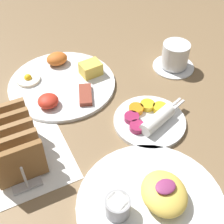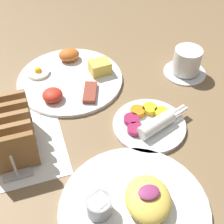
% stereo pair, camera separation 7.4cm
% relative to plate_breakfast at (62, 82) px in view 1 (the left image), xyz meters
% --- Properties ---
extents(ground_plane, '(3.00, 3.00, 0.00)m').
position_rel_plate_breakfast_xyz_m(ground_plane, '(0.00, -0.22, -0.01)').
color(ground_plane, brown).
extents(napkin_flat, '(0.22, 0.22, 0.00)m').
position_rel_plate_breakfast_xyz_m(napkin_flat, '(-0.17, -0.19, -0.01)').
color(napkin_flat, white).
rests_on(napkin_flat, ground_plane).
extents(plate_breakfast, '(0.29, 0.29, 0.05)m').
position_rel_plate_breakfast_xyz_m(plate_breakfast, '(0.00, 0.00, 0.00)').
color(plate_breakfast, white).
rests_on(plate_breakfast, ground_plane).
extents(plate_condiments, '(0.19, 0.17, 0.04)m').
position_rel_plate_breakfast_xyz_m(plate_condiments, '(0.14, -0.23, 0.00)').
color(plate_condiments, white).
rests_on(plate_condiments, ground_plane).
extents(plate_foreground, '(0.29, 0.29, 0.06)m').
position_rel_plate_breakfast_xyz_m(plate_foreground, '(0.03, -0.42, 0.00)').
color(plate_foreground, white).
rests_on(plate_foreground, ground_plane).
extents(toast_rack, '(0.10, 0.18, 0.10)m').
position_rel_plate_breakfast_xyz_m(toast_rack, '(-0.17, -0.19, 0.04)').
color(toast_rack, '#B7B7BC').
rests_on(toast_rack, ground_plane).
extents(coffee_cup, '(0.12, 0.12, 0.08)m').
position_rel_plate_breakfast_xyz_m(coffee_cup, '(0.32, -0.07, 0.03)').
color(coffee_cup, white).
rests_on(coffee_cup, ground_plane).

